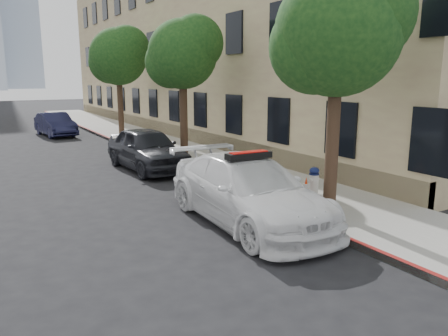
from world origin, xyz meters
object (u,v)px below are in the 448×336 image
Objects in this scene: fire_hydrant at (314,183)px; parked_car_far at (55,124)px; police_car at (248,190)px; traffic_cone at (306,191)px; parked_car_mid at (147,149)px.

parked_car_far is at bearing 90.49° from fire_hydrant.
police_car is 7.58× the size of traffic_cone.
police_car is 2.39m from fire_hydrant.
parked_car_far is 18.41m from traffic_cone.
police_car is 6.34× the size of fire_hydrant.
parked_car_mid is at bearing 98.97° from fire_hydrant.
fire_hydrant is 0.65m from traffic_cone.
police_car is 1.81m from traffic_cone.
police_car reaches higher than parked_car_mid.
fire_hydrant is 1.20× the size of traffic_cone.
police_car is 1.32× the size of parked_car_far.
parked_car_mid is 6.42× the size of traffic_cone.
parked_car_mid is (0.10, 6.77, 0.00)m from police_car.
traffic_cone is at bearing -78.17° from parked_car_mid.
police_car reaches higher than traffic_cone.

